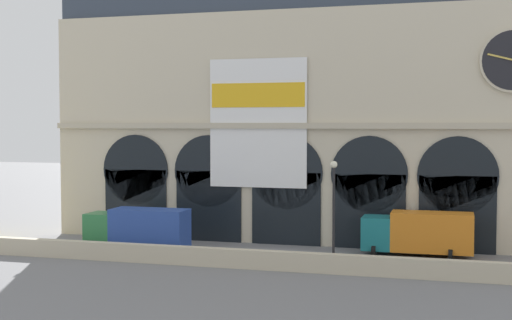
# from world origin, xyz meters

# --- Properties ---
(ground_plane) EXTENTS (200.00, 200.00, 0.00)m
(ground_plane) POSITION_xyz_m (0.00, 0.00, 0.00)
(ground_plane) COLOR slate
(quay_parapet_wall) EXTENTS (90.00, 0.70, 1.21)m
(quay_parapet_wall) POSITION_xyz_m (0.00, -4.27, 0.60)
(quay_parapet_wall) COLOR beige
(quay_parapet_wall) RESTS_ON ground
(station_building) EXTENTS (38.77, 5.58, 22.09)m
(station_building) POSITION_xyz_m (0.02, 7.59, 10.75)
(station_building) COLOR beige
(station_building) RESTS_ON ground
(box_truck_midwest) EXTENTS (7.50, 2.91, 3.12)m
(box_truck_midwest) POSITION_xyz_m (-9.57, -0.80, 1.70)
(box_truck_midwest) COLOR #2D7A42
(box_truck_midwest) RESTS_ON ground
(box_truck_mideast) EXTENTS (7.50, 2.91, 3.12)m
(box_truck_mideast) POSITION_xyz_m (9.95, 2.68, 1.70)
(box_truck_mideast) COLOR #19727A
(box_truck_mideast) RESTS_ON ground
(street_lamp_quayside) EXTENTS (0.44, 0.44, 6.90)m
(street_lamp_quayside) POSITION_xyz_m (5.04, -3.47, 4.41)
(street_lamp_quayside) COLOR black
(street_lamp_quayside) RESTS_ON ground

